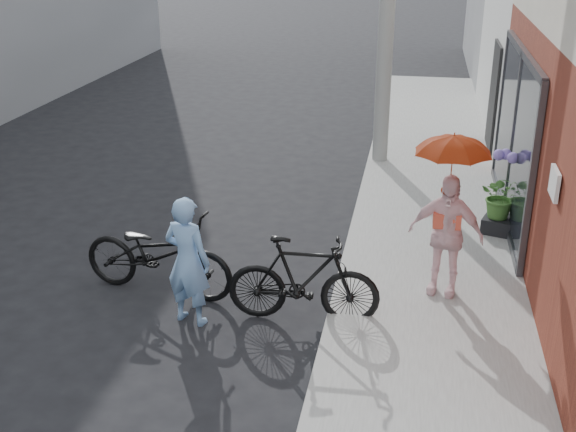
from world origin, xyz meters
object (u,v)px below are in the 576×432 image
(bike_right, at_px, (303,280))
(bike_left, at_px, (158,254))
(planter, at_px, (498,225))
(officer, at_px, (188,261))
(kimono_woman, at_px, (446,235))

(bike_right, bearing_deg, bike_left, 76.88)
(planter, bearing_deg, bike_left, -150.50)
(officer, xyz_separation_m, bike_left, (-0.58, 0.60, -0.25))
(kimono_woman, bearing_deg, officer, -147.68)
(bike_right, xyz_separation_m, planter, (2.40, 2.77, -0.29))
(officer, height_order, kimono_woman, kimono_woman)
(bike_right, height_order, kimono_woman, kimono_woman)
(officer, relative_size, bike_right, 0.88)
(officer, bearing_deg, kimono_woman, -144.74)
(bike_left, bearing_deg, officer, -127.27)
(bike_left, xyz_separation_m, bike_right, (1.86, -0.36, 0.00))
(officer, relative_size, planter, 3.65)
(bike_left, height_order, planter, bike_left)
(bike_right, xyz_separation_m, kimono_woman, (1.56, 0.78, 0.35))
(officer, bearing_deg, bike_right, -153.78)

